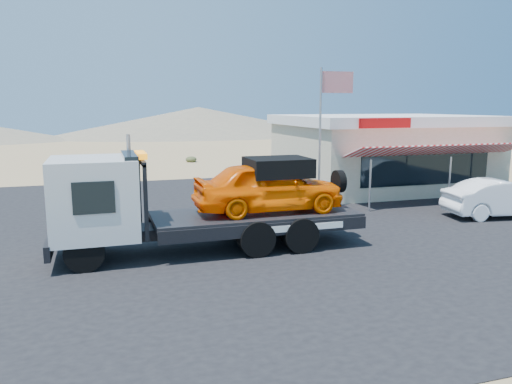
# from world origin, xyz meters

# --- Properties ---
(ground) EXTENTS (120.00, 120.00, 0.00)m
(ground) POSITION_xyz_m (0.00, 0.00, 0.00)
(ground) COLOR #9E805A
(ground) RESTS_ON ground
(asphalt_lot) EXTENTS (32.00, 24.00, 0.02)m
(asphalt_lot) POSITION_xyz_m (2.00, 3.00, 0.01)
(asphalt_lot) COLOR black
(asphalt_lot) RESTS_ON ground
(tow_truck) EXTENTS (9.27, 2.75, 3.10)m
(tow_truck) POSITION_xyz_m (-1.38, -0.18, 1.67)
(tow_truck) COLOR black
(tow_truck) RESTS_ON asphalt_lot
(white_sedan) EXTENTS (4.76, 2.27, 1.51)m
(white_sedan) POSITION_xyz_m (11.05, 0.77, 0.77)
(white_sedan) COLOR white
(white_sedan) RESTS_ON asphalt_lot
(jerky_store) EXTENTS (10.40, 9.97, 3.90)m
(jerky_store) POSITION_xyz_m (10.50, 8.97, 1.99)
(jerky_store) COLOR #BCB48E
(jerky_store) RESTS_ON asphalt_lot
(flagpole) EXTENTS (1.55, 0.10, 6.00)m
(flagpole) POSITION_xyz_m (4.93, 4.50, 3.76)
(flagpole) COLOR #99999E
(flagpole) RESTS_ON asphalt_lot
(distant_hills) EXTENTS (126.00, 48.00, 4.20)m
(distant_hills) POSITION_xyz_m (-9.77, 55.14, 1.89)
(distant_hills) COLOR #726B59
(distant_hills) RESTS_ON ground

